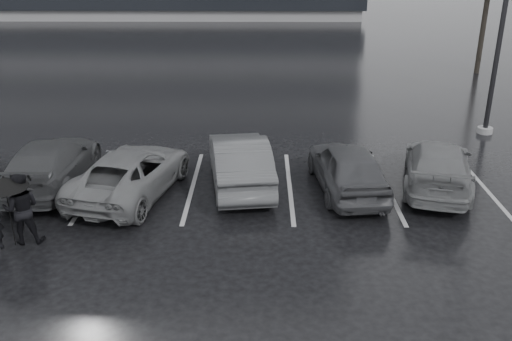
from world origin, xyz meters
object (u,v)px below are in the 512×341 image
at_px(car_main, 348,167).
at_px(car_west_a, 240,161).
at_px(car_east, 438,165).
at_px(car_west_c, 51,163).
at_px(car_west_b, 131,172).
at_px(lamp_post, 505,5).
at_px(pedestrian_right, 22,209).

xyz_separation_m(car_main, car_west_a, (-3.03, 0.38, 0.03)).
relative_size(car_main, car_east, 0.92).
bearing_deg(car_east, car_west_c, 14.51).
distance_m(car_west_b, lamp_post, 13.50).
distance_m(car_west_a, lamp_post, 10.65).
bearing_deg(car_main, car_east, -179.95).
distance_m(pedestrian_right, lamp_post, 16.32).
xyz_separation_m(car_west_a, lamp_post, (8.78, 4.67, 3.81)).
bearing_deg(car_east, pedestrian_right, 31.89).
relative_size(car_west_a, lamp_post, 0.45).
relative_size(car_west_a, car_west_c, 0.96).
distance_m(car_main, car_west_c, 8.44).
height_order(car_west_a, lamp_post, lamp_post).
relative_size(car_east, lamp_post, 0.45).
bearing_deg(lamp_post, car_west_b, -155.50).
height_order(car_main, pedestrian_right, pedestrian_right).
distance_m(car_west_a, pedestrian_right, 5.99).
bearing_deg(lamp_post, car_west_a, -151.97).
xyz_separation_m(car_west_c, pedestrian_right, (0.48, -3.31, 0.19)).
relative_size(car_east, pedestrian_right, 2.59).
distance_m(car_main, car_west_a, 3.06).
height_order(car_main, lamp_post, lamp_post).
bearing_deg(car_west_a, lamp_post, -159.88).
distance_m(car_east, pedestrian_right, 11.08).
bearing_deg(pedestrian_right, car_main, -169.24).
bearing_deg(car_east, car_main, 20.91).
distance_m(car_west_c, car_east, 11.05).
xyz_separation_m(pedestrian_right, lamp_post, (13.71, 8.07, 3.68)).
xyz_separation_m(car_main, car_west_b, (-6.02, -0.31, -0.06)).
bearing_deg(pedestrian_right, lamp_post, -159.48).
height_order(car_west_a, car_east, car_west_a).
bearing_deg(car_west_b, car_west_c, -0.45).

